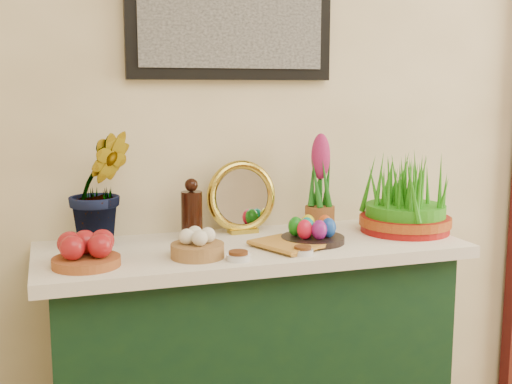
# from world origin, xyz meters

# --- Properties ---
(sideboard) EXTENTS (1.30, 0.45, 0.85)m
(sideboard) POSITION_xyz_m (-0.43, 2.00, 0.42)
(sideboard) COLOR #123318
(sideboard) RESTS_ON ground
(tablecloth) EXTENTS (1.40, 0.55, 0.04)m
(tablecloth) POSITION_xyz_m (-0.43, 2.00, 0.87)
(tablecloth) COLOR white
(tablecloth) RESTS_ON sideboard
(hyacinth_green) EXTENTS (0.28, 0.25, 0.50)m
(hyacinth_green) POSITION_xyz_m (-0.90, 2.13, 1.14)
(hyacinth_green) COLOR #1D721C
(hyacinth_green) RESTS_ON tablecloth
(apple_bowl) EXTENTS (0.24, 0.24, 0.10)m
(apple_bowl) POSITION_xyz_m (-0.97, 1.88, 0.93)
(apple_bowl) COLOR #944A22
(apple_bowl) RESTS_ON tablecloth
(garlic_basket) EXTENTS (0.22, 0.22, 0.09)m
(garlic_basket) POSITION_xyz_m (-0.64, 1.88, 0.93)
(garlic_basket) COLOR olive
(garlic_basket) RESTS_ON tablecloth
(vinegar_cruet) EXTENTS (0.07, 0.07, 0.21)m
(vinegar_cruet) POSITION_xyz_m (-0.60, 2.11, 0.98)
(vinegar_cruet) COLOR black
(vinegar_cruet) RESTS_ON tablecloth
(mirror) EXTENTS (0.26, 0.08, 0.26)m
(mirror) POSITION_xyz_m (-0.41, 2.17, 1.02)
(mirror) COLOR gold
(mirror) RESTS_ON tablecloth
(book) EXTENTS (0.21, 0.25, 0.03)m
(book) POSITION_xyz_m (-0.42, 1.87, 0.90)
(book) COLOR #BF8330
(book) RESTS_ON tablecloth
(spice_dish_left) EXTENTS (0.07, 0.07, 0.03)m
(spice_dish_left) POSITION_xyz_m (-0.53, 1.81, 0.90)
(spice_dish_left) COLOR silver
(spice_dish_left) RESTS_ON tablecloth
(spice_dish_right) EXTENTS (0.07, 0.07, 0.03)m
(spice_dish_right) POSITION_xyz_m (-0.32, 1.81, 0.90)
(spice_dish_right) COLOR silver
(spice_dish_right) RESTS_ON tablecloth
(egg_plate) EXTENTS (0.22, 0.22, 0.09)m
(egg_plate) POSITION_xyz_m (-0.23, 1.94, 0.92)
(egg_plate) COLOR black
(egg_plate) RESTS_ON tablecloth
(hyacinth_pink) EXTENTS (0.11, 0.11, 0.35)m
(hyacinth_pink) POSITION_xyz_m (-0.13, 2.12, 1.05)
(hyacinth_pink) COLOR brown
(hyacinth_pink) RESTS_ON tablecloth
(wheatgrass_sabzeh) EXTENTS (0.33, 0.33, 0.27)m
(wheatgrass_sabzeh) POSITION_xyz_m (0.15, 2.00, 1.01)
(wheatgrass_sabzeh) COLOR maroon
(wheatgrass_sabzeh) RESTS_ON tablecloth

